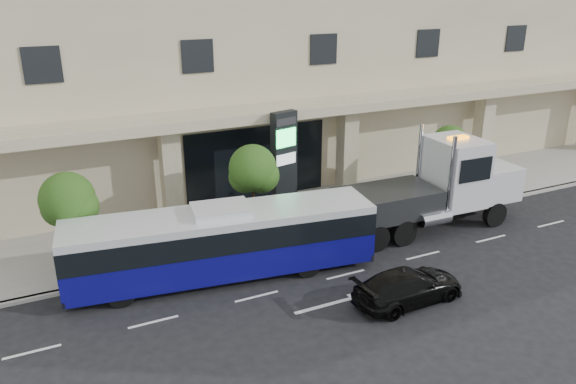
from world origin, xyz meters
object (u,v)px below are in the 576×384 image
city_bus (222,241)px  signage_pylon (284,164)px  tow_truck (437,188)px  black_sedan (408,286)px

city_bus → signage_pylon: 6.77m
tow_truck → signage_pylon: bearing=147.8°
city_bus → signage_pylon: signage_pylon is taller
black_sedan → tow_truck: bearing=-49.3°
signage_pylon → tow_truck: bearing=-47.4°
signage_pylon → city_bus: bearing=-150.6°
city_bus → signage_pylon: size_ratio=2.34×
city_bus → black_sedan: city_bus is taller
tow_truck → black_sedan: bearing=-134.8°
tow_truck → signage_pylon: signage_pylon is taller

